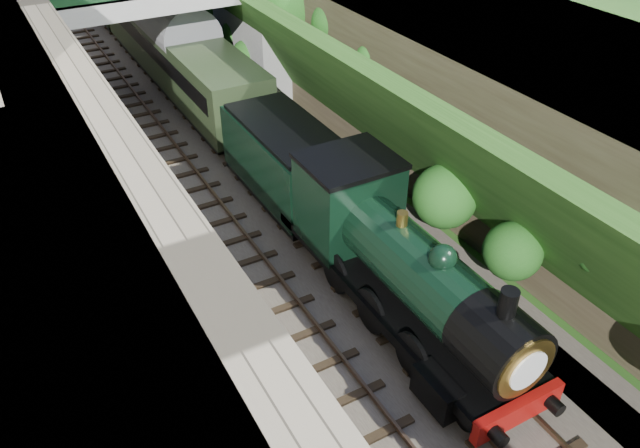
# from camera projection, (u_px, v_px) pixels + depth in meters

# --- Properties ---
(trackbed) EXTENTS (10.00, 90.00, 0.20)m
(trackbed) POSITION_uv_depth(u_px,v_px,m) (195.00, 133.00, 28.86)
(trackbed) COLOR #473F38
(trackbed) RESTS_ON ground
(retaining_wall) EXTENTS (1.00, 90.00, 7.00)m
(retaining_wall) POSITION_uv_depth(u_px,v_px,m) (53.00, 86.00, 24.72)
(retaining_wall) COLOR #756B56
(retaining_wall) RESTS_ON ground
(street_plateau_right) EXTENTS (8.00, 90.00, 6.25)m
(street_plateau_right) POSITION_uv_depth(u_px,v_px,m) (370.00, 35.00, 30.92)
(street_plateau_right) COLOR #262628
(street_plateau_right) RESTS_ON ground
(embankment_slope) EXTENTS (4.45, 90.00, 6.36)m
(embankment_slope) POSITION_uv_depth(u_px,v_px,m) (308.00, 74.00, 27.99)
(embankment_slope) COLOR #1E4714
(embankment_slope) RESTS_ON ground
(track_left) EXTENTS (2.50, 90.00, 0.20)m
(track_left) POSITION_uv_depth(u_px,v_px,m) (152.00, 139.00, 27.98)
(track_left) COLOR black
(track_left) RESTS_ON trackbed
(track_right) EXTENTS (2.50, 90.00, 0.20)m
(track_right) POSITION_uv_depth(u_px,v_px,m) (219.00, 124.00, 29.26)
(track_right) COLOR black
(track_right) RESTS_ON trackbed
(road_bridge) EXTENTS (16.00, 6.40, 7.25)m
(road_bridge) POSITION_uv_depth(u_px,v_px,m) (176.00, 20.00, 29.82)
(road_bridge) COLOR gray
(road_bridge) RESTS_ON ground
(tree) EXTENTS (3.60, 3.80, 6.60)m
(tree) POSITION_uv_depth(u_px,v_px,m) (294.00, 8.00, 29.50)
(tree) COLOR black
(tree) RESTS_ON ground
(locomotive) EXTENTS (3.10, 10.22, 3.83)m
(locomotive) POSITION_uv_depth(u_px,v_px,m) (401.00, 267.00, 17.90)
(locomotive) COLOR black
(locomotive) RESTS_ON trackbed
(tender) EXTENTS (2.70, 6.00, 3.05)m
(tender) POSITION_uv_depth(u_px,v_px,m) (287.00, 165.00, 23.32)
(tender) COLOR black
(tender) RESTS_ON trackbed
(coach_front) EXTENTS (2.90, 18.00, 3.70)m
(coach_front) POSITION_uv_depth(u_px,v_px,m) (177.00, 52.00, 32.09)
(coach_front) COLOR black
(coach_front) RESTS_ON trackbed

